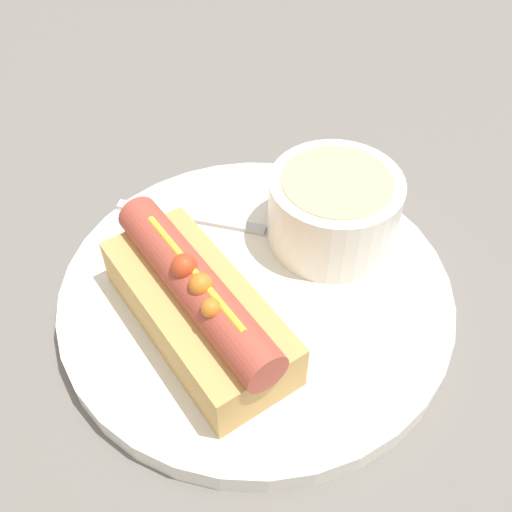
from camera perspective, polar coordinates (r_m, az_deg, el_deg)
name	(u,v)px	position (r m, az deg, el deg)	size (l,w,h in m)	color
ground_plane	(256,302)	(0.46, 0.00, -4.41)	(4.00, 4.00, 0.00)	slate
dinner_plate	(256,295)	(0.46, 0.00, -3.70)	(0.29, 0.29, 0.02)	white
hot_dog	(198,304)	(0.41, -5.59, -4.59)	(0.16, 0.07, 0.07)	tan
soup_bowl	(334,207)	(0.47, 7.43, 4.67)	(0.10, 0.10, 0.06)	silver
spoon	(258,226)	(0.49, 0.23, 2.85)	(0.14, 0.12, 0.01)	#B7B7BC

